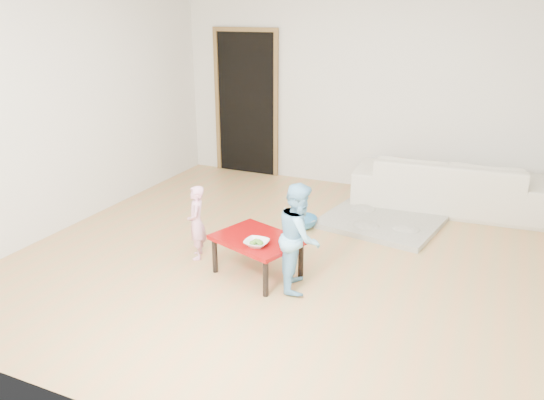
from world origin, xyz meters
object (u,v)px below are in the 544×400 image
Objects in this scene: red_table at (257,256)px; child_pink at (197,222)px; sofa at (447,183)px; child_blue at (299,237)px; basin at (301,222)px; bowl at (257,243)px.

child_pink is (-0.71, 0.09, 0.18)m from red_table.
sofa is 2.94× the size of red_table.
child_blue is 2.58× the size of basin.
bowl is at bearing 60.23° from sofa.
bowl reaches higher than basin.
child_blue is (-0.95, -2.59, 0.16)m from sofa.
child_blue reaches higher than bowl.
red_table is 0.73m from child_pink.
sofa is 3.22m from child_pink.
child_pink is at bearing 161.59° from bowl.
child_blue is at bearing -69.69° from basin.
bowl is 0.22× the size of child_blue.
child_blue is at bearing 18.22° from bowl.
red_table is 0.53m from child_blue.
child_pink reaches higher than bowl.
child_blue is (0.43, -0.05, 0.30)m from red_table.
red_table is at bearing -88.00° from basin.
bowl is 0.82m from child_pink.
red_table is (-1.38, -2.54, -0.14)m from sofa.
bowl is 0.28× the size of child_pink.
child_blue is at bearing 54.29° from child_pink.
sofa is at bearing 110.93° from child_pink.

